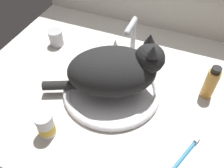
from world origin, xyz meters
TOP-DOWN VIEW (x-y plane):
  - countertop at (0.00, 0.00)cm, footprint 100.66×82.93cm
  - sink_basin at (2.73, -3.90)cm, footprint 34.74×34.74cm
  - faucet at (2.73, 17.39)cm, footprint 18.17×11.90cm
  - cat at (4.27, -3.20)cm, footprint 39.83×29.54cm
  - metal_jar at (-29.92, 12.56)cm, footprint 6.10×6.10cm
  - amber_bottle at (34.09, 7.19)cm, footprint 4.17×4.17cm
  - pill_bottle at (-9.24, -27.08)cm, footprint 5.36×5.36cm
  - toothbrush at (31.41, -18.72)cm, footprint 7.27×15.83cm

SIDE VIEW (x-z plane):
  - countertop at x=0.00cm, z-range 0.00..3.00cm
  - toothbrush at x=31.41cm, z-range 2.78..4.48cm
  - sink_basin at x=2.73cm, z-range 2.85..5.34cm
  - metal_jar at x=-29.92cm, z-range 3.02..9.79cm
  - pill_bottle at x=-9.24cm, z-range 2.69..11.52cm
  - amber_bottle at x=34.09cm, z-range 2.64..15.72cm
  - faucet at x=2.73cm, z-range 1.23..19.04cm
  - cat at x=4.27cm, z-range 3.64..23.55cm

